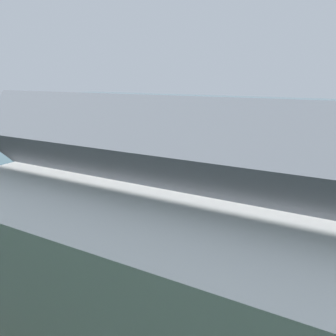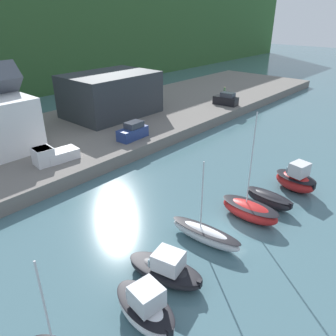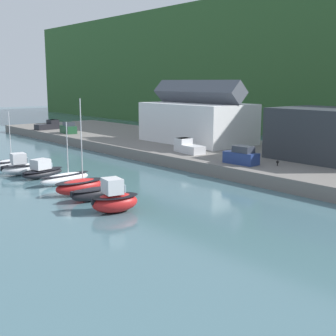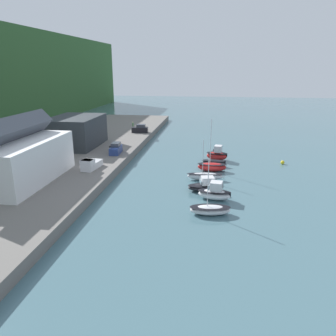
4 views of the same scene
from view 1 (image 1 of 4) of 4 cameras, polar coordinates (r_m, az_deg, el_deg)
ground_plane at (r=44.72m, az=4.10°, el=0.16°), size 320.00×320.00×0.00m
quay_promenade at (r=24.41m, az=-24.40°, el=-13.30°), size 121.03×22.37×1.50m
harbor_clubhouse at (r=14.17m, az=-1.36°, el=-13.66°), size 17.87×10.24×9.86m
moored_boat_0 at (r=41.36m, az=25.37°, el=-1.77°), size 2.94×5.49×7.33m
moored_boat_1 at (r=42.28m, az=18.64°, el=-0.21°), size 2.89×4.96×2.65m
moored_boat_2 at (r=41.73m, az=13.92°, el=-0.30°), size 3.34×5.80×2.22m
moored_boat_3 at (r=42.92m, az=7.39°, el=0.35°), size 1.93×6.16×6.82m
moored_boat_4 at (r=45.81m, az=1.94°, el=1.66°), size 2.21×5.24×9.50m
moored_boat_5 at (r=47.54m, az=-1.27°, el=2.00°), size 1.90×4.66×1.30m
moored_boat_6 at (r=50.32m, az=-5.45°, el=3.22°), size 3.21×4.59×3.00m
parked_car_0 at (r=33.19m, az=-20.24°, el=-2.05°), size 4.30×2.04×2.16m
pickup_truck_0 at (r=25.47m, az=-5.78°, el=-6.71°), size 4.90×2.41×1.90m
dog_on_quay at (r=34.79m, az=-26.78°, el=-2.79°), size 0.68×0.84×0.68m
mooring_buoy_0 at (r=60.55m, az=2.33°, el=4.69°), size 0.73×0.73×0.73m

